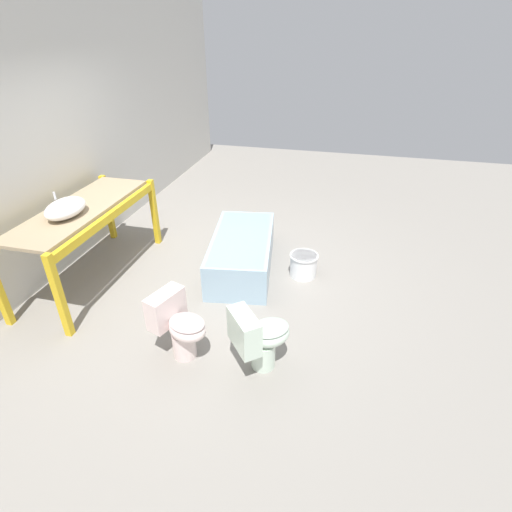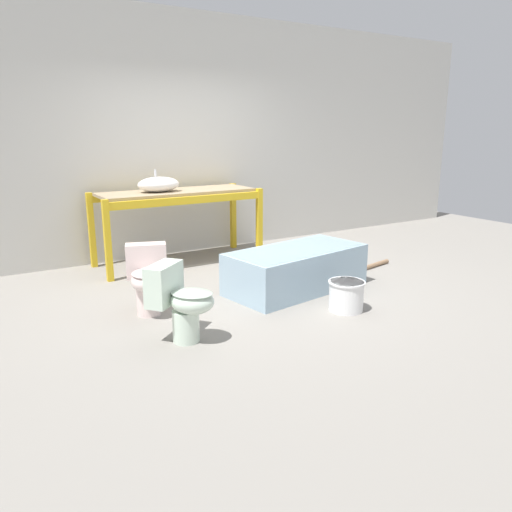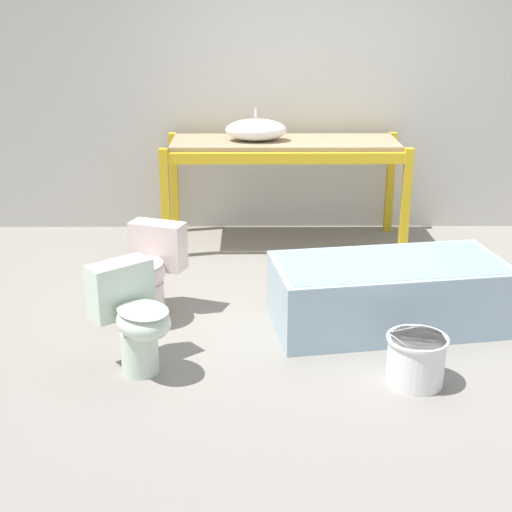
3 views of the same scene
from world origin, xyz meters
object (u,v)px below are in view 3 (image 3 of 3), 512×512
object	(u,v)px
sink_basin	(256,130)
toilet_near	(134,316)
toilet_far	(150,269)
bathtub_main	(388,289)
bucket_white	(416,359)

from	to	relation	value
sink_basin	toilet_near	distance (m)	2.51
toilet_far	bathtub_main	bearing A→B (deg)	14.35
sink_basin	toilet_near	bearing A→B (deg)	-107.50
bucket_white	toilet_near	bearing A→B (deg)	173.96
sink_basin	toilet_near	xyz separation A→B (m)	(-0.73, -2.30, -0.68)
bathtub_main	toilet_near	world-z (taller)	toilet_near
toilet_near	sink_basin	bearing A→B (deg)	33.03
toilet_near	bucket_white	distance (m)	1.65
sink_basin	toilet_far	world-z (taller)	sink_basin
sink_basin	toilet_far	size ratio (longest dim) A/B	0.82
bucket_white	bathtub_main	bearing A→B (deg)	91.60
toilet_near	toilet_far	bearing A→B (deg)	51.39
toilet_far	bucket_white	distance (m)	1.89
sink_basin	bathtub_main	distance (m)	2.06
sink_basin	toilet_near	world-z (taller)	sink_basin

